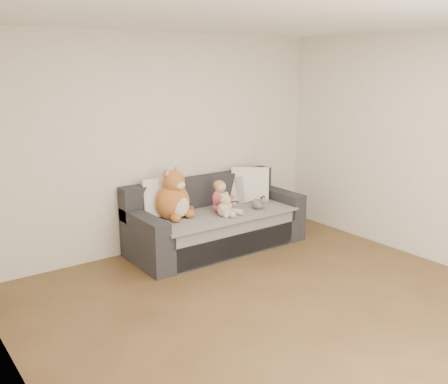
% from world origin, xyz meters
% --- Properties ---
extents(room_shell, '(5.00, 5.00, 5.00)m').
position_xyz_m(room_shell, '(0.00, 0.42, 1.30)').
color(room_shell, brown).
rests_on(room_shell, ground).
extents(sofa, '(2.20, 0.94, 0.85)m').
position_xyz_m(sofa, '(0.47, 2.06, 0.31)').
color(sofa, '#26262A').
rests_on(sofa, ground).
extents(cushion_left, '(0.53, 0.34, 0.47)m').
position_xyz_m(cushion_left, '(-0.14, 2.26, 0.70)').
color(cushion_left, white).
rests_on(cushion_left, sofa).
extents(cushion_right_back, '(0.42, 0.27, 0.37)m').
position_xyz_m(cushion_right_back, '(1.12, 2.20, 0.65)').
color(cushion_right_back, white).
rests_on(cushion_right_back, sofa).
extents(cushion_right_front, '(0.52, 0.48, 0.46)m').
position_xyz_m(cushion_right_front, '(1.12, 2.18, 0.70)').
color(cushion_right_front, white).
rests_on(cushion_right_front, sofa).
extents(toddler, '(0.28, 0.42, 0.41)m').
position_xyz_m(toddler, '(0.48, 1.94, 0.64)').
color(toddler, '#E45850').
rests_on(toddler, sofa).
extents(plush_cat, '(0.52, 0.48, 0.64)m').
position_xyz_m(plush_cat, '(-0.09, 2.11, 0.71)').
color(plush_cat, '#A75525').
rests_on(plush_cat, sofa).
extents(teddy_bear, '(0.22, 0.19, 0.30)m').
position_xyz_m(teddy_bear, '(0.43, 1.80, 0.59)').
color(teddy_bear, '#CFB98F').
rests_on(teddy_bear, sofa).
extents(plush_cow, '(0.14, 0.22, 0.18)m').
position_xyz_m(plush_cow, '(0.95, 1.80, 0.55)').
color(plush_cow, white).
rests_on(plush_cow, sofa).
extents(sippy_cup, '(0.12, 0.08, 0.13)m').
position_xyz_m(sippy_cup, '(0.43, 1.85, 0.54)').
color(sippy_cup, '#49328A').
rests_on(sippy_cup, sofa).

